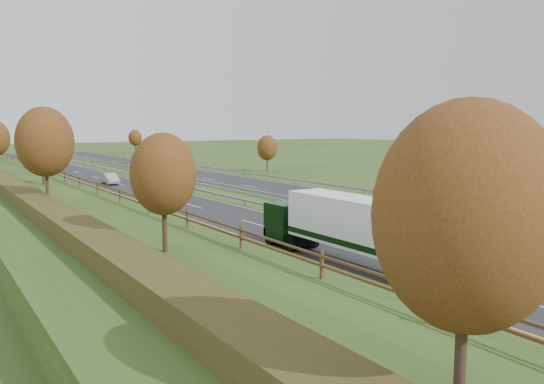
# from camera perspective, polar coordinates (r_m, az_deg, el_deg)

# --- Properties ---
(ground) EXTENTS (400.00, 400.00, 0.00)m
(ground) POSITION_cam_1_polar(r_m,az_deg,el_deg) (76.01, -10.33, 0.81)
(ground) COLOR #2B4619
(ground) RESTS_ON ground
(near_carriageway) EXTENTS (10.50, 200.00, 0.04)m
(near_carriageway) POSITION_cam_1_polar(r_m,az_deg,el_deg) (77.99, -17.20, 0.78)
(near_carriageway) COLOR #232325
(near_carriageway) RESTS_ON ground
(far_carriageway) EXTENTS (10.50, 200.00, 0.04)m
(far_carriageway) POSITION_cam_1_polar(r_m,az_deg,el_deg) (84.12, -6.37, 1.50)
(far_carriageway) COLOR #232325
(far_carriageway) RESTS_ON ground
(hard_shoulder) EXTENTS (3.00, 200.00, 0.04)m
(hard_shoulder) POSITION_cam_1_polar(r_m,az_deg,el_deg) (77.02, -19.87, 0.60)
(hard_shoulder) COLOR black
(hard_shoulder) RESTS_ON ground
(lane_markings) EXTENTS (26.75, 200.00, 0.01)m
(lane_markings) POSITION_cam_1_polar(r_m,az_deg,el_deg) (79.91, -12.77, 1.09)
(lane_markings) COLOR silver
(lane_markings) RESTS_ON near_carriageway
(embankment_left) EXTENTS (12.00, 200.00, 2.00)m
(embankment_left) POSITION_cam_1_polar(r_m,az_deg,el_deg) (75.28, -26.75, 0.86)
(embankment_left) COLOR #2B4619
(embankment_left) RESTS_ON ground
(fence_left) EXTENTS (0.12, 189.06, 1.20)m
(fence_left) POSITION_cam_1_polar(r_m,az_deg,el_deg) (75.40, -23.39, 2.37)
(fence_left) COLOR #422B19
(fence_left) RESTS_ON embankment_left
(median_barrier_near) EXTENTS (0.32, 200.00, 0.71)m
(median_barrier_near) POSITION_cam_1_polar(r_m,az_deg,el_deg) (79.72, -13.29, 1.47)
(median_barrier_near) COLOR gray
(median_barrier_near) RESTS_ON ground
(median_barrier_far) EXTENTS (0.32, 200.00, 0.71)m
(median_barrier_far) POSITION_cam_1_polar(r_m,az_deg,el_deg) (81.62, -9.93, 1.68)
(median_barrier_far) COLOR gray
(median_barrier_far) RESTS_ON ground
(outer_barrier_far) EXTENTS (0.32, 200.00, 0.71)m
(outer_barrier_far) POSITION_cam_1_polar(r_m,az_deg,el_deg) (86.87, -2.97, 2.10)
(outer_barrier_far) COLOR gray
(outer_barrier_far) RESTS_ON ground
(trees_left) EXTENTS (6.64, 164.30, 7.66)m
(trees_left) POSITION_cam_1_polar(r_m,az_deg,el_deg) (71.66, -26.37, 4.91)
(trees_left) COLOR #2D2116
(trees_left) RESTS_ON embankment_left
(trees_far) EXTENTS (8.45, 118.60, 7.12)m
(trees_far) POSITION_cam_1_polar(r_m,az_deg,el_deg) (115.85, -7.20, 5.11)
(trees_far) COLOR #2D2116
(trees_far) RESTS_ON ground
(box_lorry) EXTENTS (2.58, 16.28, 4.06)m
(box_lorry) POSITION_cam_1_polar(r_m,az_deg,el_deg) (30.89, 9.53, -3.97)
(box_lorry) COLOR black
(box_lorry) RESTS_ON near_carriageway
(road_tanker) EXTENTS (2.40, 11.22, 3.46)m
(road_tanker) POSITION_cam_1_polar(r_m,az_deg,el_deg) (128.84, -24.07, 3.69)
(road_tanker) COLOR silver
(road_tanker) RESTS_ON near_carriageway
(car_dark_near) EXTENTS (1.88, 4.57, 1.55)m
(car_dark_near) POSITION_cam_1_polar(r_m,az_deg,el_deg) (66.56, -12.19, 0.58)
(car_dark_near) COLOR black
(car_dark_near) RESTS_ON near_carriageway
(car_silver_mid) EXTENTS (1.98, 4.81, 1.55)m
(car_silver_mid) POSITION_cam_1_polar(r_m,az_deg,el_deg) (78.17, -17.00, 1.38)
(car_silver_mid) COLOR #AAA9AE
(car_silver_mid) RESTS_ON near_carriageway
(car_small_far) EXTENTS (2.47, 4.93, 1.38)m
(car_small_far) POSITION_cam_1_polar(r_m,az_deg,el_deg) (145.65, -25.04, 3.52)
(car_small_far) COLOR #151943
(car_small_far) RESTS_ON near_carriageway
(car_oncoming) EXTENTS (3.00, 5.53, 1.47)m
(car_oncoming) POSITION_cam_1_polar(r_m,az_deg,el_deg) (108.76, -12.78, 3.03)
(car_oncoming) COLOR #A6A7AB
(car_oncoming) RESTS_ON far_carriageway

